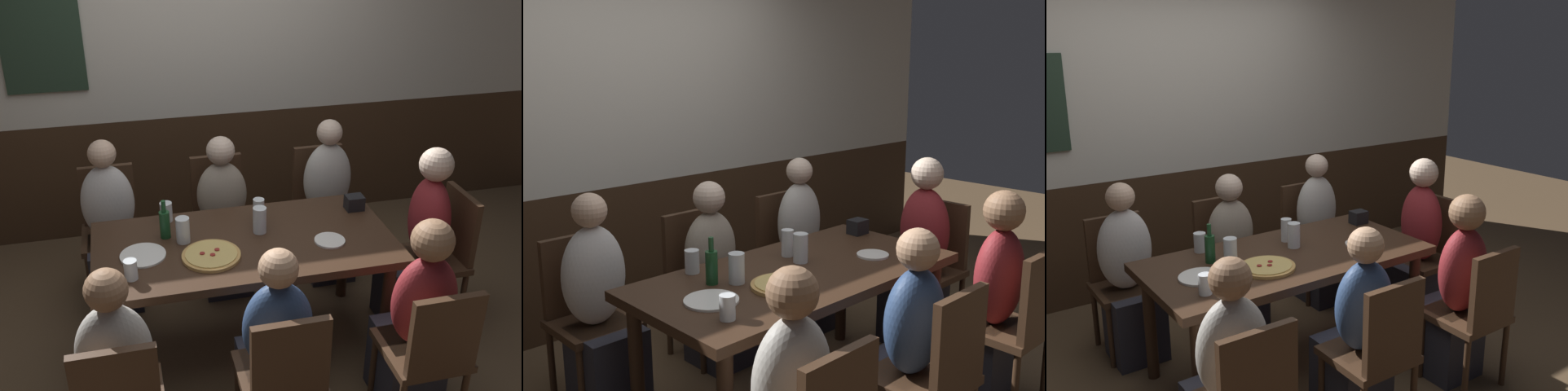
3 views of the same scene
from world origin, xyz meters
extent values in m
plane|color=brown|center=(0.00, 0.00, 0.00)|extent=(12.00, 12.00, 0.00)
cube|color=#3D2819|center=(0.00, 1.65, 0.47)|extent=(6.40, 0.10, 0.95)
cube|color=beige|center=(0.00, 1.65, 1.77)|extent=(6.40, 0.10, 1.65)
cube|color=#382316|center=(0.00, 0.00, 0.71)|extent=(1.70, 0.84, 0.05)
cylinder|color=#382316|center=(-0.75, -0.34, 0.34)|extent=(0.07, 0.07, 0.69)
cylinder|color=#382316|center=(0.75, -0.34, 0.34)|extent=(0.07, 0.07, 0.69)
cylinder|color=#382316|center=(-0.75, 0.34, 0.34)|extent=(0.07, 0.07, 0.69)
cylinder|color=#382316|center=(0.75, 0.34, 0.34)|extent=(0.07, 0.07, 0.69)
cube|color=#422B1C|center=(0.00, -0.76, 0.43)|extent=(0.40, 0.40, 0.04)
cube|color=#422B1C|center=(0.00, -0.94, 0.67)|extent=(0.36, 0.04, 0.43)
cylinder|color=#422B1C|center=(-0.17, -0.59, 0.21)|extent=(0.04, 0.04, 0.41)
cylinder|color=#422B1C|center=(0.17, -0.59, 0.21)|extent=(0.04, 0.04, 0.41)
cube|color=#422B1C|center=(0.75, 0.76, 0.43)|extent=(0.40, 0.40, 0.04)
cube|color=#422B1C|center=(0.75, 0.94, 0.67)|extent=(0.36, 0.04, 0.43)
cylinder|color=#422B1C|center=(0.92, 0.59, 0.21)|extent=(0.04, 0.04, 0.41)
cylinder|color=#422B1C|center=(0.58, 0.59, 0.21)|extent=(0.04, 0.04, 0.41)
cylinder|color=#422B1C|center=(0.92, 0.93, 0.21)|extent=(0.04, 0.04, 0.41)
cylinder|color=#422B1C|center=(0.58, 0.93, 0.21)|extent=(0.04, 0.04, 0.41)
cube|color=#422B1C|center=(0.75, -0.76, 0.43)|extent=(0.40, 0.40, 0.04)
cube|color=#422B1C|center=(0.75, -0.94, 0.67)|extent=(0.36, 0.04, 0.43)
cylinder|color=#422B1C|center=(0.58, -0.59, 0.21)|extent=(0.04, 0.04, 0.41)
cylinder|color=#422B1C|center=(0.92, -0.59, 0.21)|extent=(0.04, 0.04, 0.41)
cylinder|color=#422B1C|center=(0.58, -0.93, 0.21)|extent=(0.04, 0.04, 0.41)
cylinder|color=#422B1C|center=(0.92, -0.93, 0.21)|extent=(0.04, 0.04, 0.41)
cube|color=#422B1C|center=(-0.75, 0.76, 0.43)|extent=(0.40, 0.40, 0.04)
cube|color=#422B1C|center=(-0.75, 0.94, 0.67)|extent=(0.36, 0.04, 0.43)
cylinder|color=#422B1C|center=(-0.58, 0.59, 0.21)|extent=(0.04, 0.04, 0.41)
cylinder|color=#422B1C|center=(-0.92, 0.59, 0.21)|extent=(0.04, 0.04, 0.41)
cylinder|color=#422B1C|center=(-0.58, 0.93, 0.21)|extent=(0.04, 0.04, 0.41)
cylinder|color=#422B1C|center=(-0.92, 0.93, 0.21)|extent=(0.04, 0.04, 0.41)
cube|color=#422B1C|center=(-0.75, -0.94, 0.67)|extent=(0.36, 0.04, 0.43)
cube|color=#422B1C|center=(0.00, 0.76, 0.43)|extent=(0.40, 0.40, 0.04)
cube|color=#422B1C|center=(0.00, 0.94, 0.67)|extent=(0.36, 0.04, 0.43)
cylinder|color=#422B1C|center=(0.17, 0.59, 0.21)|extent=(0.04, 0.04, 0.41)
cylinder|color=#422B1C|center=(-0.17, 0.59, 0.21)|extent=(0.04, 0.04, 0.41)
cylinder|color=#422B1C|center=(0.17, 0.93, 0.21)|extent=(0.04, 0.04, 0.41)
cylinder|color=#422B1C|center=(-0.17, 0.93, 0.21)|extent=(0.04, 0.04, 0.41)
cube|color=#422B1C|center=(1.19, 0.00, 0.43)|extent=(0.40, 0.40, 0.04)
cube|color=#422B1C|center=(1.37, 0.00, 0.67)|extent=(0.04, 0.36, 0.43)
cylinder|color=#422B1C|center=(1.02, -0.17, 0.21)|extent=(0.04, 0.04, 0.41)
cylinder|color=#422B1C|center=(1.02, 0.17, 0.21)|extent=(0.04, 0.04, 0.41)
cylinder|color=#422B1C|center=(1.36, -0.17, 0.21)|extent=(0.04, 0.04, 0.41)
cylinder|color=#422B1C|center=(1.36, 0.17, 0.21)|extent=(0.04, 0.04, 0.41)
cube|color=#2D2D38|center=(0.00, -0.63, 0.23)|extent=(0.32, 0.34, 0.45)
ellipsoid|color=#334C7A|center=(0.00, -0.72, 0.69)|extent=(0.34, 0.22, 0.48)
sphere|color=tan|center=(0.00, -0.72, 1.01)|extent=(0.19, 0.19, 0.19)
cube|color=#2D2D38|center=(0.75, 0.63, 0.23)|extent=(0.32, 0.34, 0.45)
ellipsoid|color=beige|center=(0.75, 0.72, 0.72)|extent=(0.34, 0.22, 0.54)
sphere|color=beige|center=(0.75, 0.72, 1.07)|extent=(0.18, 0.18, 0.18)
cube|color=#2D2D38|center=(0.75, -0.63, 0.23)|extent=(0.32, 0.34, 0.45)
ellipsoid|color=maroon|center=(0.75, -0.72, 0.71)|extent=(0.34, 0.22, 0.51)
sphere|color=#936B4C|center=(0.75, -0.72, 1.05)|extent=(0.21, 0.21, 0.21)
cube|color=#2D2D38|center=(-0.75, 0.63, 0.23)|extent=(0.32, 0.34, 0.45)
ellipsoid|color=silver|center=(-0.75, 0.72, 0.71)|extent=(0.34, 0.22, 0.53)
sphere|color=#DBB293|center=(-0.75, 0.72, 1.06)|extent=(0.18, 0.18, 0.18)
ellipsoid|color=beige|center=(-0.75, -0.72, 0.69)|extent=(0.34, 0.22, 0.49)
sphere|color=#936B4C|center=(-0.75, -0.72, 1.02)|extent=(0.19, 0.19, 0.19)
cube|color=#2D2D38|center=(0.00, 0.63, 0.23)|extent=(0.32, 0.34, 0.45)
ellipsoid|color=tan|center=(0.00, 0.72, 0.69)|extent=(0.34, 0.22, 0.47)
sphere|color=beige|center=(0.00, 0.72, 1.01)|extent=(0.19, 0.19, 0.19)
cube|color=#2D2D38|center=(1.06, 0.00, 0.23)|extent=(0.34, 0.32, 0.45)
ellipsoid|color=maroon|center=(1.15, 0.00, 0.73)|extent=(0.22, 0.34, 0.55)
sphere|color=beige|center=(1.15, 0.00, 1.09)|extent=(0.20, 0.20, 0.20)
cylinder|color=tan|center=(-0.21, -0.13, 0.75)|extent=(0.32, 0.32, 0.02)
cylinder|color=#DBB760|center=(-0.21, -0.13, 0.76)|extent=(0.28, 0.28, 0.01)
cylinder|color=maroon|center=(-0.26, -0.12, 0.77)|extent=(0.03, 0.03, 0.00)
cylinder|color=maroon|center=(-0.21, -0.15, 0.77)|extent=(0.03, 0.03, 0.00)
cylinder|color=maroon|center=(-0.18, -0.10, 0.77)|extent=(0.03, 0.03, 0.00)
cylinder|color=silver|center=(0.13, 0.20, 0.81)|extent=(0.07, 0.07, 0.15)
cylinder|color=silver|center=(0.13, 0.20, 0.77)|extent=(0.06, 0.06, 0.06)
cylinder|color=silver|center=(-0.64, -0.23, 0.79)|extent=(0.07, 0.07, 0.11)
cylinder|color=#C6842D|center=(-0.64, -0.23, 0.78)|extent=(0.06, 0.06, 0.08)
cylinder|color=silver|center=(0.11, 0.08, 0.82)|extent=(0.08, 0.08, 0.16)
cylinder|color=gold|center=(0.11, 0.08, 0.81)|extent=(0.07, 0.07, 0.13)
cylinder|color=silver|center=(-0.41, 0.34, 0.80)|extent=(0.07, 0.07, 0.12)
cylinder|color=#B26623|center=(-0.41, 0.34, 0.78)|extent=(0.06, 0.06, 0.07)
cylinder|color=silver|center=(-0.34, 0.07, 0.82)|extent=(0.08, 0.08, 0.15)
cylinder|color=#331E14|center=(-0.34, 0.07, 0.80)|extent=(0.07, 0.07, 0.12)
cylinder|color=#194723|center=(-0.43, 0.15, 0.82)|extent=(0.06, 0.06, 0.16)
cylinder|color=#194723|center=(-0.43, 0.15, 0.94)|extent=(0.03, 0.03, 0.07)
cylinder|color=white|center=(-0.57, -0.03, 0.75)|extent=(0.25, 0.25, 0.01)
cylinder|color=white|center=(0.47, -0.12, 0.75)|extent=(0.18, 0.18, 0.01)
cube|color=black|center=(0.75, 0.22, 0.79)|extent=(0.11, 0.09, 0.09)
camera|label=1|loc=(-0.62, -2.91, 2.52)|focal=41.89mm
camera|label=2|loc=(-2.20, -2.18, 1.83)|focal=43.97mm
camera|label=3|loc=(-1.78, -2.75, 2.00)|focal=39.79mm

